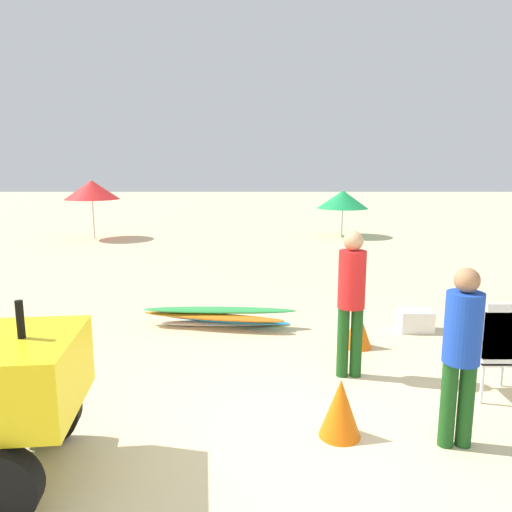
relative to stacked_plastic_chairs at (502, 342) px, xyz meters
name	(u,v)px	position (x,y,z in m)	size (l,w,h in m)	color
ground	(302,438)	(-2.20, -0.78, -0.65)	(80.00, 80.00, 0.00)	beige
stacked_plastic_chairs	(502,342)	(0.00, 0.00, 0.00)	(0.48, 0.48, 1.11)	silver
surfboard_pile	(221,317)	(-3.18, 2.38, -0.48)	(2.43, 0.85, 0.32)	white
lifeguard_near_left	(353,294)	(-1.50, 0.59, 0.37)	(0.32, 0.32, 1.77)	#194C19
lifeguard_near_right	(463,347)	(-0.81, -0.91, 0.30)	(0.32, 0.32, 1.65)	#194C19
beach_umbrella_left	(344,199)	(0.40, 12.13, 0.64)	(1.77, 1.77, 1.60)	beige
beach_umbrella_mid	(93,190)	(-8.12, 11.61, 1.00)	(1.81, 1.81, 1.97)	beige
traffic_cone_near	(359,328)	(-1.20, 1.53, -0.37)	(0.39, 0.39, 0.56)	orange
traffic_cone_far	(342,408)	(-1.83, -0.75, -0.37)	(0.40, 0.40, 0.57)	orange
cooler_box	(416,321)	(-0.18, 2.21, -0.49)	(0.50, 0.37, 0.32)	white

